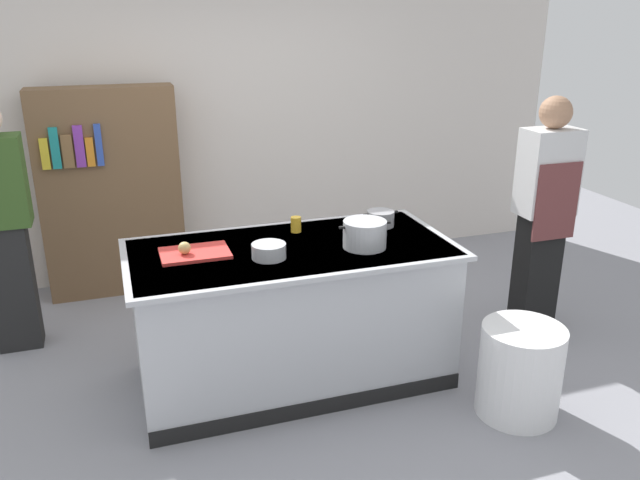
{
  "coord_description": "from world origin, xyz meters",
  "views": [
    {
      "loc": [
        -0.99,
        -3.49,
        2.26
      ],
      "look_at": [
        0.25,
        0.2,
        0.85
      ],
      "focal_mm": 35.88,
      "sensor_mm": 36.0,
      "label": 1
    }
  ],
  "objects_px": {
    "stock_pot": "(365,234)",
    "person_chef": "(544,212)",
    "person_guest": "(2,224)",
    "sauce_pan": "(381,218)",
    "bookshelf": "(111,193)",
    "mixing_bowl": "(269,251)",
    "trash_bin": "(520,371)",
    "juice_cup": "(296,224)",
    "onion": "(184,248)"
  },
  "relations": [
    {
      "from": "juice_cup",
      "to": "person_chef",
      "type": "bearing_deg",
      "value": -5.89
    },
    {
      "from": "onion",
      "to": "mixing_bowl",
      "type": "distance_m",
      "value": 0.49
    },
    {
      "from": "bookshelf",
      "to": "sauce_pan",
      "type": "bearing_deg",
      "value": -43.51
    },
    {
      "from": "juice_cup",
      "to": "person_guest",
      "type": "relative_size",
      "value": 0.06
    },
    {
      "from": "sauce_pan",
      "to": "trash_bin",
      "type": "bearing_deg",
      "value": -64.81
    },
    {
      "from": "mixing_bowl",
      "to": "trash_bin",
      "type": "bearing_deg",
      "value": -26.79
    },
    {
      "from": "juice_cup",
      "to": "person_chef",
      "type": "distance_m",
      "value": 1.78
    },
    {
      "from": "stock_pot",
      "to": "person_guest",
      "type": "height_order",
      "value": "person_guest"
    },
    {
      "from": "bookshelf",
      "to": "person_guest",
      "type": "bearing_deg",
      "value": -132.12
    },
    {
      "from": "onion",
      "to": "person_guest",
      "type": "distance_m",
      "value": 1.46
    },
    {
      "from": "trash_bin",
      "to": "person_chef",
      "type": "distance_m",
      "value": 1.31
    },
    {
      "from": "mixing_bowl",
      "to": "person_chef",
      "type": "distance_m",
      "value": 2.06
    },
    {
      "from": "stock_pot",
      "to": "bookshelf",
      "type": "xyz_separation_m",
      "value": [
        -1.43,
        1.94,
        -0.13
      ]
    },
    {
      "from": "stock_pot",
      "to": "trash_bin",
      "type": "xyz_separation_m",
      "value": [
        0.72,
        -0.66,
        -0.71
      ]
    },
    {
      "from": "mixing_bowl",
      "to": "trash_bin",
      "type": "distance_m",
      "value": 1.62
    },
    {
      "from": "stock_pot",
      "to": "person_chef",
      "type": "xyz_separation_m",
      "value": [
        1.45,
        0.22,
        -0.07
      ]
    },
    {
      "from": "mixing_bowl",
      "to": "juice_cup",
      "type": "relative_size",
      "value": 2.0
    },
    {
      "from": "stock_pot",
      "to": "sauce_pan",
      "type": "distance_m",
      "value": 0.43
    },
    {
      "from": "stock_pot",
      "to": "person_chef",
      "type": "height_order",
      "value": "person_chef"
    },
    {
      "from": "stock_pot",
      "to": "sauce_pan",
      "type": "relative_size",
      "value": 1.33
    },
    {
      "from": "onion",
      "to": "person_chef",
      "type": "height_order",
      "value": "person_chef"
    },
    {
      "from": "onion",
      "to": "stock_pot",
      "type": "distance_m",
      "value": 1.07
    },
    {
      "from": "juice_cup",
      "to": "trash_bin",
      "type": "relative_size",
      "value": 0.18
    },
    {
      "from": "sauce_pan",
      "to": "bookshelf",
      "type": "bearing_deg",
      "value": 136.49
    },
    {
      "from": "stock_pot",
      "to": "bookshelf",
      "type": "height_order",
      "value": "bookshelf"
    },
    {
      "from": "stock_pot",
      "to": "mixing_bowl",
      "type": "xyz_separation_m",
      "value": [
        -0.59,
        0.01,
        -0.04
      ]
    },
    {
      "from": "mixing_bowl",
      "to": "bookshelf",
      "type": "relative_size",
      "value": 0.12
    },
    {
      "from": "sauce_pan",
      "to": "mixing_bowl",
      "type": "xyz_separation_m",
      "value": [
        -0.85,
        -0.33,
        -0.01
      ]
    },
    {
      "from": "person_chef",
      "to": "onion",
      "type": "bearing_deg",
      "value": 74.93
    },
    {
      "from": "juice_cup",
      "to": "trash_bin",
      "type": "distance_m",
      "value": 1.63
    },
    {
      "from": "juice_cup",
      "to": "trash_bin",
      "type": "height_order",
      "value": "juice_cup"
    },
    {
      "from": "stock_pot",
      "to": "person_guest",
      "type": "distance_m",
      "value": 2.43
    },
    {
      "from": "person_chef",
      "to": "person_guest",
      "type": "bearing_deg",
      "value": 59.37
    },
    {
      "from": "onion",
      "to": "juice_cup",
      "type": "distance_m",
      "value": 0.77
    },
    {
      "from": "stock_pot",
      "to": "person_chef",
      "type": "distance_m",
      "value": 1.47
    },
    {
      "from": "trash_bin",
      "to": "bookshelf",
      "type": "height_order",
      "value": "bookshelf"
    },
    {
      "from": "person_guest",
      "to": "juice_cup",
      "type": "bearing_deg",
      "value": 53.8
    },
    {
      "from": "stock_pot",
      "to": "person_guest",
      "type": "relative_size",
      "value": 0.19
    },
    {
      "from": "onion",
      "to": "bookshelf",
      "type": "bearing_deg",
      "value": 102.0
    },
    {
      "from": "onion",
      "to": "juice_cup",
      "type": "bearing_deg",
      "value": 17.1
    },
    {
      "from": "bookshelf",
      "to": "mixing_bowl",
      "type": "bearing_deg",
      "value": -66.62
    },
    {
      "from": "sauce_pan",
      "to": "stock_pot",
      "type": "bearing_deg",
      "value": -126.66
    },
    {
      "from": "person_guest",
      "to": "bookshelf",
      "type": "distance_m",
      "value": 1.06
    },
    {
      "from": "onion",
      "to": "sauce_pan",
      "type": "xyz_separation_m",
      "value": [
        1.31,
        0.16,
        -0.01
      ]
    },
    {
      "from": "stock_pot",
      "to": "sauce_pan",
      "type": "bearing_deg",
      "value": 53.34
    },
    {
      "from": "juice_cup",
      "to": "bookshelf",
      "type": "xyz_separation_m",
      "value": [
        -1.11,
        1.53,
        -0.1
      ]
    },
    {
      "from": "juice_cup",
      "to": "person_guest",
      "type": "bearing_deg",
      "value": 157.71
    },
    {
      "from": "stock_pot",
      "to": "sauce_pan",
      "type": "height_order",
      "value": "stock_pot"
    },
    {
      "from": "mixing_bowl",
      "to": "person_chef",
      "type": "xyz_separation_m",
      "value": [
        2.05,
        0.21,
        -0.03
      ]
    },
    {
      "from": "mixing_bowl",
      "to": "juice_cup",
      "type": "bearing_deg",
      "value": 54.69
    }
  ]
}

